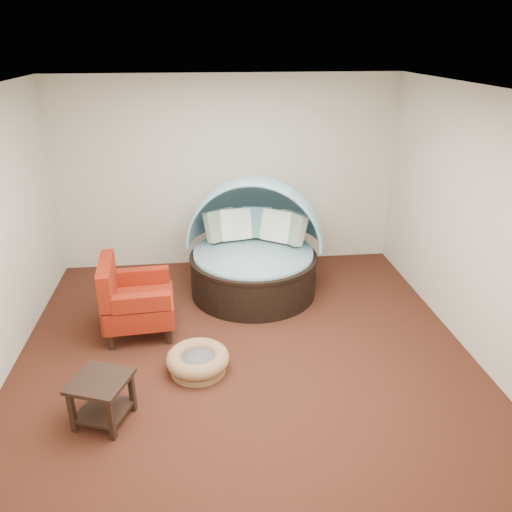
{
  "coord_description": "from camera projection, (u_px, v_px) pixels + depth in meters",
  "views": [
    {
      "loc": [
        -0.41,
        -4.69,
        3.24
      ],
      "look_at": [
        0.2,
        0.6,
        0.9
      ],
      "focal_mm": 35.0,
      "sensor_mm": 36.0,
      "label": 1
    }
  ],
  "objects": [
    {
      "name": "wall_front",
      "position": [
        284.0,
        397.0,
        2.78
      ],
      "size": [
        5.0,
        0.0,
        5.0
      ],
      "primitive_type": "plane",
      "rotation": [
        -1.57,
        0.0,
        0.0
      ],
      "color": "beige",
      "rests_on": "floor"
    },
    {
      "name": "floor",
      "position": [
        244.0,
        351.0,
        5.61
      ],
      "size": [
        5.0,
        5.0,
        0.0
      ],
      "primitive_type": "plane",
      "color": "#451F13",
      "rests_on": "ground"
    },
    {
      "name": "red_armchair",
      "position": [
        133.0,
        300.0,
        5.81
      ],
      "size": [
        0.86,
        0.86,
        0.94
      ],
      "rotation": [
        0.0,
        0.0,
        0.07
      ],
      "color": "black",
      "rests_on": "floor"
    },
    {
      "name": "canopy_daybed",
      "position": [
        254.0,
        240.0,
        6.72
      ],
      "size": [
        2.09,
        2.04,
        1.57
      ],
      "rotation": [
        0.0,
        0.0,
        -0.22
      ],
      "color": "black",
      "rests_on": "floor"
    },
    {
      "name": "wall_back",
      "position": [
        228.0,
        174.0,
        7.32
      ],
      "size": [
        5.0,
        0.0,
        5.0
      ],
      "primitive_type": "plane",
      "rotation": [
        1.57,
        0.0,
        0.0
      ],
      "color": "beige",
      "rests_on": "floor"
    },
    {
      "name": "pet_basket",
      "position": [
        198.0,
        361.0,
        5.24
      ],
      "size": [
        0.88,
        0.88,
        0.23
      ],
      "rotation": [
        0.0,
        0.0,
        -0.4
      ],
      "color": "#936A43",
      "rests_on": "floor"
    },
    {
      "name": "ceiling",
      "position": [
        242.0,
        90.0,
        4.49
      ],
      "size": [
        5.0,
        5.0,
        0.0
      ],
      "primitive_type": "plane",
      "rotation": [
        3.14,
        0.0,
        0.0
      ],
      "color": "white",
      "rests_on": "wall_back"
    },
    {
      "name": "side_table",
      "position": [
        102.0,
        394.0,
        4.48
      ],
      "size": [
        0.62,
        0.62,
        0.46
      ],
      "rotation": [
        0.0,
        0.0,
        -0.37
      ],
      "color": "black",
      "rests_on": "floor"
    },
    {
      "name": "wall_right",
      "position": [
        477.0,
        225.0,
        5.31
      ],
      "size": [
        0.0,
        5.0,
        5.0
      ],
      "primitive_type": "plane",
      "rotation": [
        1.57,
        0.0,
        -1.57
      ],
      "color": "beige",
      "rests_on": "floor"
    }
  ]
}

